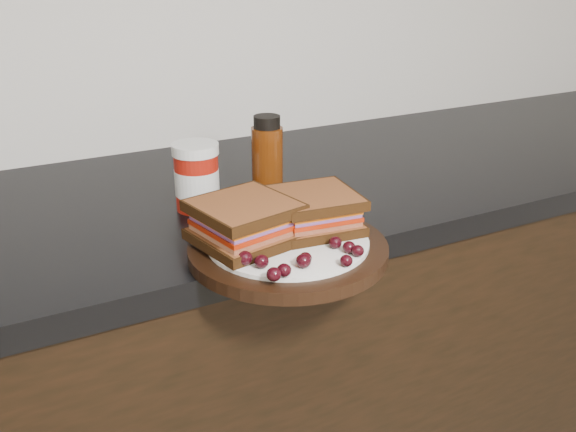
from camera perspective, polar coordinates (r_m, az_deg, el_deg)
name	(u,v)px	position (r m, az deg, el deg)	size (l,w,h in m)	color
base_cabinets	(266,391)	(1.41, -1.95, -15.28)	(3.96, 0.58, 0.86)	black
countertop	(263,193)	(1.19, -2.24, 2.07)	(3.98, 0.60, 0.04)	black
plate	(288,250)	(0.90, 0.00, -3.00)	(0.28, 0.28, 0.02)	black
sandwich_left	(244,222)	(0.88, -3.89, -0.53)	(0.13, 0.13, 0.06)	brown
sandwich_right	(315,211)	(0.92, 2.40, 0.49)	(0.12, 0.12, 0.05)	brown
grape_0	(245,258)	(0.82, -3.87, -3.75)	(0.02, 0.02, 0.02)	black
grape_1	(262,261)	(0.81, -2.36, -4.06)	(0.02, 0.02, 0.02)	black
grape_2	(274,274)	(0.78, -1.26, -5.20)	(0.02, 0.02, 0.02)	black
grape_3	(284,270)	(0.79, -0.35, -4.84)	(0.02, 0.02, 0.02)	black
grape_4	(303,261)	(0.81, 1.39, -4.01)	(0.02, 0.02, 0.02)	black
grape_5	(305,258)	(0.82, 1.56, -3.77)	(0.02, 0.02, 0.02)	black
grape_6	(346,261)	(0.82, 5.20, -3.98)	(0.02, 0.02, 0.02)	black
grape_7	(358,251)	(0.85, 6.22, -3.10)	(0.02, 0.02, 0.02)	black
grape_8	(349,247)	(0.86, 5.45, -2.77)	(0.02, 0.02, 0.02)	black
grape_9	(335,242)	(0.87, 4.23, -2.36)	(0.02, 0.02, 0.02)	black
grape_10	(354,230)	(0.91, 5.85, -1.23)	(0.02, 0.02, 0.02)	black
grape_11	(338,227)	(0.91, 4.48, -0.97)	(0.02, 0.02, 0.02)	black
grape_12	(336,223)	(0.93, 4.33, -0.62)	(0.02, 0.02, 0.02)	black
grape_13	(327,217)	(0.95, 3.51, -0.12)	(0.02, 0.02, 0.02)	black
grape_14	(315,216)	(0.95, 2.37, 0.02)	(0.02, 0.02, 0.02)	black
grape_15	(260,228)	(0.91, -2.55, -1.08)	(0.02, 0.02, 0.02)	black
grape_16	(228,234)	(0.89, -5.36, -1.60)	(0.02, 0.02, 0.02)	black
grape_17	(232,236)	(0.89, -5.03, -1.82)	(0.02, 0.02, 0.02)	black
grape_18	(232,251)	(0.85, -4.96, -3.08)	(0.02, 0.02, 0.02)	black
grape_19	(234,250)	(0.85, -4.78, -3.03)	(0.02, 0.02, 0.02)	black
grape_20	(258,234)	(0.89, -2.72, -1.58)	(0.02, 0.02, 0.02)	black
grape_21	(250,236)	(0.89, -3.38, -1.76)	(0.02, 0.02, 0.02)	black
grape_22	(244,246)	(0.86, -3.91, -2.70)	(0.01, 0.01, 0.01)	black
condiment_jar	(197,177)	(1.05, -8.12, 3.47)	(0.08, 0.08, 0.11)	#9C160B
oil_bottle	(267,159)	(1.08, -1.85, 5.11)	(0.05, 0.05, 0.15)	#4A1E07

